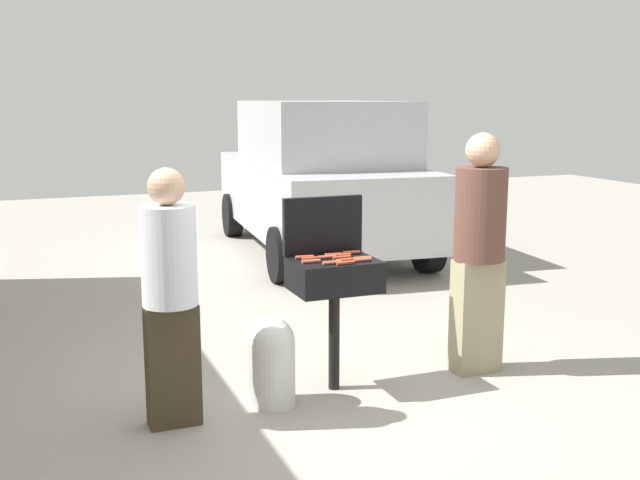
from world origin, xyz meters
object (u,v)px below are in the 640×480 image
(hot_dog_5, at_px, (311,261))
(hot_dog_10, at_px, (342,257))
(hot_dog_4, at_px, (362,258))
(hot_dog_12, at_px, (351,252))
(hot_dog_2, at_px, (363,260))
(hot_dog_9, at_px, (327,257))
(hot_dog_1, at_px, (345,263))
(hot_dog_8, at_px, (332,263))
(hot_dog_6, at_px, (311,259))
(parked_minivan, at_px, (320,177))
(person_right, at_px, (479,245))
(person_left, at_px, (170,289))
(hot_dog_3, at_px, (305,257))
(hot_dog_7, at_px, (342,255))
(propane_tank, at_px, (272,360))
(hot_dog_11, at_px, (333,255))
(bbq_grill, at_px, (334,280))
(hot_dog_0, at_px, (344,260))

(hot_dog_5, height_order, hot_dog_10, same)
(hot_dog_4, xyz_separation_m, hot_dog_12, (0.01, 0.21, 0.00))
(hot_dog_2, distance_m, hot_dog_9, 0.27)
(hot_dog_1, height_order, hot_dog_8, same)
(hot_dog_6, xyz_separation_m, parked_minivan, (1.87, 4.54, 0.06))
(hot_dog_12, xyz_separation_m, person_right, (0.96, -0.20, 0.02))
(person_left, bearing_deg, person_right, 10.30)
(hot_dog_3, distance_m, hot_dog_6, 0.07)
(hot_dog_8, bearing_deg, person_left, -177.42)
(hot_dog_7, bearing_deg, hot_dog_5, -157.76)
(hot_dog_8, xyz_separation_m, propane_tank, (-0.43, 0.02, -0.64))
(hot_dog_1, bearing_deg, hot_dog_12, 59.29)
(propane_tank, height_order, person_right, person_right)
(hot_dog_11, xyz_separation_m, hot_dog_12, (0.15, 0.02, 0.00))
(hot_dog_2, xyz_separation_m, hot_dog_7, (-0.07, 0.20, 0.00))
(hot_dog_3, height_order, hot_dog_6, same)
(hot_dog_7, height_order, person_left, person_left)
(bbq_grill, xyz_separation_m, hot_dog_7, (0.09, 0.07, 0.16))
(hot_dog_3, relative_size, hot_dog_12, 1.00)
(hot_dog_2, relative_size, propane_tank, 0.21)
(hot_dog_0, height_order, parked_minivan, parked_minivan)
(hot_dog_4, height_order, parked_minivan, parked_minivan)
(hot_dog_4, distance_m, person_left, 1.38)
(hot_dog_11, bearing_deg, hot_dog_2, -62.91)
(hot_dog_0, relative_size, hot_dog_8, 1.00)
(person_right, bearing_deg, hot_dog_9, -3.97)
(bbq_grill, xyz_separation_m, hot_dog_8, (-0.07, -0.13, 0.16))
(hot_dog_7, relative_size, hot_dog_8, 1.00)
(hot_dog_7, bearing_deg, hot_dog_0, -108.08)
(hot_dog_1, xyz_separation_m, hot_dog_2, (0.15, 0.04, 0.00))
(hot_dog_3, xyz_separation_m, propane_tank, (-0.32, -0.22, -0.64))
(hot_dog_8, bearing_deg, hot_dog_3, 114.58)
(person_left, bearing_deg, hot_dog_10, 15.64)
(hot_dog_1, relative_size, person_left, 0.08)
(hot_dog_1, xyz_separation_m, hot_dog_10, (0.05, 0.17, 0.00))
(hot_dog_1, xyz_separation_m, hot_dog_6, (-0.17, 0.21, 0.00))
(person_left, xyz_separation_m, person_right, (2.34, 0.12, 0.09))
(hot_dog_0, bearing_deg, hot_dog_6, 145.48)
(hot_dog_12, bearing_deg, hot_dog_5, -154.96)
(bbq_grill, height_order, hot_dog_0, hot_dog_0)
(hot_dog_6, relative_size, hot_dog_7, 1.00)
(hot_dog_5, bearing_deg, parked_minivan, 67.70)
(bbq_grill, bearing_deg, hot_dog_5, -167.79)
(hot_dog_1, bearing_deg, propane_tank, 174.14)
(hot_dog_4, bearing_deg, hot_dog_5, 174.71)
(hot_dog_6, distance_m, hot_dog_8, 0.20)
(hot_dog_7, bearing_deg, hot_dog_8, -128.43)
(hot_dog_5, bearing_deg, hot_dog_7, 22.24)
(hot_dog_4, height_order, hot_dog_10, same)
(hot_dog_5, relative_size, propane_tank, 0.21)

